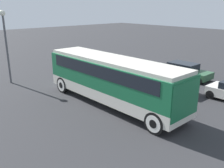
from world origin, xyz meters
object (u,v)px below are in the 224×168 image
Objects in this scene: tour_bus at (113,77)px; parked_car_near at (184,71)px; parked_car_mid at (167,81)px; lamp_post at (5,37)px.

parked_car_near is (-0.38, 9.11, -1.21)m from tour_bus.
parked_car_mid is (0.85, -3.80, -0.01)m from parked_car_near.
parked_car_mid is 13.43m from lamp_post.
tour_bus is at bearing -87.63° from parked_car_near.
tour_bus is 1.82× the size of lamp_post.
tour_bus is 10.20m from lamp_post.
tour_bus is at bearing -95.09° from parked_car_mid.
lamp_post is (-9.52, -3.07, 1.98)m from tour_bus.
tour_bus is 9.20m from parked_car_near.
lamp_post is (-9.14, -12.19, 3.20)m from parked_car_near.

